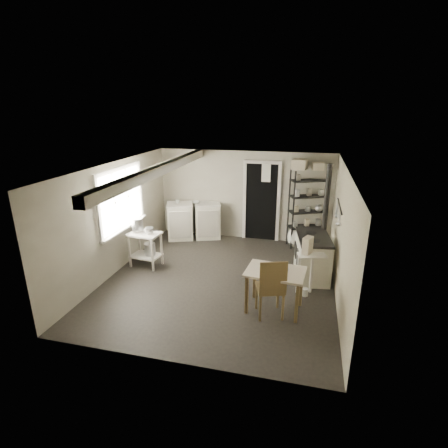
% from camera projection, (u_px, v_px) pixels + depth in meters
% --- Properties ---
extents(floor, '(5.00, 5.00, 0.00)m').
position_uv_depth(floor, '(220.00, 280.00, 7.13)').
color(floor, black).
rests_on(floor, ground).
extents(ceiling, '(5.00, 5.00, 0.00)m').
position_uv_depth(ceiling, '(220.00, 167.00, 6.39)').
color(ceiling, silver).
rests_on(ceiling, wall_back).
extents(wall_back, '(4.50, 0.02, 2.30)m').
position_uv_depth(wall_back, '(244.00, 196.00, 9.05)').
color(wall_back, '#A8A28F').
rests_on(wall_back, ground).
extents(wall_front, '(4.50, 0.02, 2.30)m').
position_uv_depth(wall_front, '(172.00, 289.00, 4.46)').
color(wall_front, '#A8A28F').
rests_on(wall_front, ground).
extents(wall_left, '(0.02, 5.00, 2.30)m').
position_uv_depth(wall_left, '(116.00, 218.00, 7.27)').
color(wall_left, '#A8A28F').
rests_on(wall_left, ground).
extents(wall_right, '(0.02, 5.00, 2.30)m').
position_uv_depth(wall_right, '(342.00, 236.00, 6.24)').
color(wall_right, '#A8A28F').
rests_on(wall_right, ground).
extents(window, '(0.12, 1.76, 1.28)m').
position_uv_depth(window, '(120.00, 199.00, 7.33)').
color(window, silver).
rests_on(window, wall_left).
extents(doorway, '(0.96, 0.10, 2.08)m').
position_uv_depth(doorway, '(261.00, 203.00, 8.97)').
color(doorway, silver).
rests_on(doorway, ground).
extents(ceiling_beam, '(0.18, 5.00, 0.18)m').
position_uv_depth(ceiling_beam, '(160.00, 170.00, 6.69)').
color(ceiling_beam, silver).
rests_on(ceiling_beam, ceiling).
extents(wallpaper_panel, '(0.01, 5.00, 2.30)m').
position_uv_depth(wallpaper_panel, '(341.00, 236.00, 6.25)').
color(wallpaper_panel, '#BEB79A').
rests_on(wallpaper_panel, wall_right).
extents(utensil_rail, '(0.06, 1.20, 0.44)m').
position_uv_depth(utensil_rail, '(339.00, 206.00, 6.68)').
color(utensil_rail, '#B8B8BA').
rests_on(utensil_rail, wall_right).
extents(prep_table, '(0.72, 0.56, 0.76)m').
position_uv_depth(prep_table, '(146.00, 249.00, 7.63)').
color(prep_table, silver).
rests_on(prep_table, ground).
extents(stockpot, '(0.29, 0.29, 0.27)m').
position_uv_depth(stockpot, '(137.00, 224.00, 7.54)').
color(stockpot, '#B8B8BA').
rests_on(stockpot, prep_table).
extents(saucepan, '(0.23, 0.23, 0.10)m').
position_uv_depth(saucepan, '(149.00, 230.00, 7.46)').
color(saucepan, '#B8B8BA').
rests_on(saucepan, prep_table).
extents(bucket, '(0.27, 0.27, 0.26)m').
position_uv_depth(bucket, '(150.00, 249.00, 7.66)').
color(bucket, '#B8B8BA').
rests_on(bucket, prep_table).
extents(base_cabinets, '(1.57, 1.08, 0.95)m').
position_uv_depth(base_cabinets, '(194.00, 221.00, 9.27)').
color(base_cabinets, '#EDE5CE').
rests_on(base_cabinets, ground).
extents(mixing_bowl, '(0.37, 0.37, 0.07)m').
position_uv_depth(mixing_bowl, '(196.00, 203.00, 9.10)').
color(mixing_bowl, silver).
rests_on(mixing_bowl, base_cabinets).
extents(counter_cup, '(0.14, 0.14, 0.09)m').
position_uv_depth(counter_cup, '(178.00, 203.00, 9.10)').
color(counter_cup, silver).
rests_on(counter_cup, base_cabinets).
extents(shelf_rack, '(0.98, 0.70, 1.94)m').
position_uv_depth(shelf_rack, '(308.00, 209.00, 8.57)').
color(shelf_rack, black).
rests_on(shelf_rack, ground).
extents(shelf_jar, '(0.09, 0.09, 0.18)m').
position_uv_depth(shelf_jar, '(296.00, 192.00, 8.52)').
color(shelf_jar, silver).
rests_on(shelf_jar, shelf_rack).
extents(storage_box_a, '(0.39, 0.35, 0.23)m').
position_uv_depth(storage_box_a, '(299.00, 166.00, 8.26)').
color(storage_box_a, beige).
rests_on(storage_box_a, shelf_rack).
extents(storage_box_b, '(0.30, 0.29, 0.17)m').
position_uv_depth(storage_box_b, '(318.00, 168.00, 8.17)').
color(storage_box_b, beige).
rests_on(storage_box_b, shelf_rack).
extents(stove, '(0.78, 1.20, 0.88)m').
position_uv_depth(stove, '(312.00, 256.00, 7.14)').
color(stove, '#EDE5CE').
rests_on(stove, ground).
extents(stovepipe, '(0.11, 0.11, 1.30)m').
position_uv_depth(stovepipe, '(327.00, 197.00, 7.13)').
color(stovepipe, black).
rests_on(stovepipe, stove).
extents(side_ledge, '(0.57, 0.42, 0.78)m').
position_uv_depth(side_ledge, '(311.00, 272.00, 6.51)').
color(side_ledge, silver).
rests_on(side_ledge, ground).
extents(oats_box, '(0.20, 0.25, 0.32)m').
position_uv_depth(oats_box, '(308.00, 242.00, 6.37)').
color(oats_box, beige).
rests_on(oats_box, side_ledge).
extents(work_table, '(1.03, 0.77, 0.74)m').
position_uv_depth(work_table, '(275.00, 290.00, 5.97)').
color(work_table, beige).
rests_on(work_table, ground).
extents(table_cup, '(0.12, 0.12, 0.10)m').
position_uv_depth(table_cup, '(285.00, 270.00, 5.72)').
color(table_cup, silver).
rests_on(table_cup, work_table).
extents(chair, '(0.56, 0.58, 1.07)m').
position_uv_depth(chair, '(270.00, 289.00, 5.79)').
color(chair, brown).
rests_on(chair, ground).
extents(flour_sack, '(0.55, 0.51, 0.54)m').
position_uv_depth(flour_sack, '(296.00, 238.00, 8.68)').
color(flour_sack, white).
rests_on(flour_sack, ground).
extents(floor_crock, '(0.13, 0.13, 0.14)m').
position_uv_depth(floor_crock, '(305.00, 292.00, 6.50)').
color(floor_crock, silver).
rests_on(floor_crock, ground).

